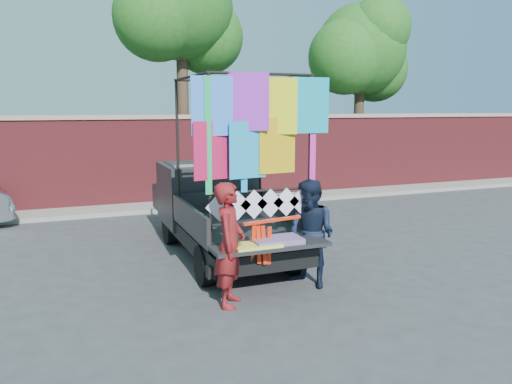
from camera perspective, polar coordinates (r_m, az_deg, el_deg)
name	(u,v)px	position (r m, az deg, el deg)	size (l,w,h in m)	color
ground	(242,278)	(8.47, -1.59, -9.75)	(90.00, 90.00, 0.00)	#38383A
brick_wall	(160,159)	(14.84, -10.88, 3.70)	(30.00, 0.45, 2.61)	maroon
curb	(166,206)	(14.35, -10.20, -1.60)	(30.00, 1.20, 0.12)	gray
tree_mid	(182,12)	(16.33, -8.43, 19.69)	(4.20, 3.30, 7.73)	#38281C
tree_right	(363,52)	(18.79, 12.09, 15.33)	(4.20, 3.30, 6.62)	#38281C
pickup_truck	(213,207)	(10.09, -4.89, -1.69)	(2.10, 5.27, 3.32)	black
woman	(230,245)	(7.10, -3.02, -6.02)	(0.65, 0.43, 1.79)	maroon
man	(311,234)	(7.90, 6.31, -4.76)	(0.83, 0.65, 1.71)	black
streamer_bundle	(266,234)	(7.40, 1.15, -4.86)	(1.00, 0.23, 0.69)	red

